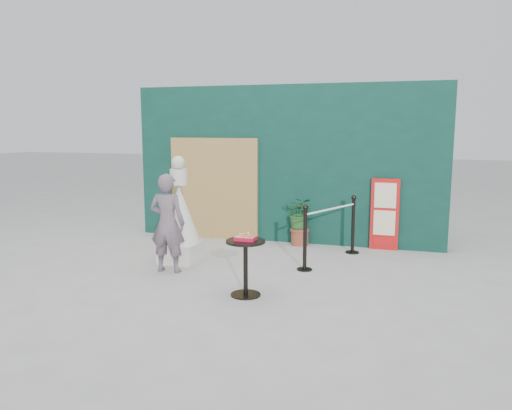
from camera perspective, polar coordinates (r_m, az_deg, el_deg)
name	(u,v)px	position (r m, az deg, el deg)	size (l,w,h in m)	color
ground	(231,290)	(6.97, -2.91, -9.64)	(60.00, 60.00, 0.00)	#ADAAA5
back_wall	(285,164)	(9.65, 3.38, 4.67)	(6.00, 0.30, 3.00)	#0A3127
bamboo_fence	(214,189)	(9.93, -4.82, 1.87)	(1.80, 0.08, 2.00)	tan
woman	(167,223)	(7.74, -10.09, -2.06)	(0.56, 0.36, 1.52)	slate
menu_board	(385,214)	(9.30, 14.49, -1.05)	(0.50, 0.07, 1.30)	red
statue	(180,219)	(8.29, -8.73, -1.60)	(0.68, 0.68, 1.75)	silver
cafe_table	(246,259)	(6.60, -1.20, -6.19)	(0.52, 0.52, 0.75)	black
food_basket	(246,238)	(6.53, -1.19, -3.74)	(0.26, 0.19, 0.11)	red
planter	(300,217)	(9.42, 5.04, -1.42)	(0.54, 0.47, 0.91)	brown
stanchion_barrier	(331,232)	(8.36, 8.51, -3.06)	(0.84, 1.54, 1.03)	black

